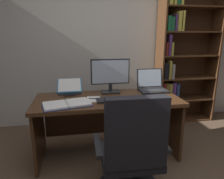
% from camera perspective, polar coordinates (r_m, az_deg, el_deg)
% --- Properties ---
extents(wall_back, '(5.37, 0.12, 2.51)m').
position_cam_1_polar(wall_back, '(3.39, -0.37, 12.15)').
color(wall_back, beige).
rests_on(wall_back, ground).
extents(desk, '(1.64, 0.70, 0.72)m').
position_cam_1_polar(desk, '(2.50, -1.47, -6.14)').
color(desk, '#4C2D19').
rests_on(desk, ground).
extents(bookshelf, '(0.96, 0.34, 2.19)m').
position_cam_1_polar(bookshelf, '(3.54, 18.25, 8.02)').
color(bookshelf, '#4C2D19').
rests_on(bookshelf, ground).
extents(office_chair, '(0.62, 0.60, 0.99)m').
position_cam_1_polar(office_chair, '(1.84, 5.44, -18.21)').
color(office_chair, '#232326').
rests_on(office_chair, ground).
extents(monitor, '(0.48, 0.16, 0.42)m').
position_cam_1_polar(monitor, '(2.54, -0.47, 3.76)').
color(monitor, '#232326').
rests_on(monitor, desk).
extents(laptop, '(0.35, 0.31, 0.27)m').
position_cam_1_polar(laptop, '(2.72, 11.00, 0.91)').
color(laptop, '#232326').
rests_on(laptop, desk).
extents(keyboard, '(0.42, 0.15, 0.02)m').
position_cam_1_polar(keyboard, '(2.26, 0.97, -2.85)').
color(keyboard, '#232326').
rests_on(keyboard, desk).
extents(computer_mouse, '(0.06, 0.10, 0.04)m').
position_cam_1_polar(computer_mouse, '(2.33, 8.23, -2.25)').
color(computer_mouse, '#232326').
rests_on(computer_mouse, desk).
extents(reading_stand_with_book, '(0.29, 0.29, 0.16)m').
position_cam_1_polar(reading_stand_with_book, '(2.61, -11.58, 0.77)').
color(reading_stand_with_book, '#232326').
rests_on(reading_stand_with_book, desk).
extents(open_binder, '(0.53, 0.37, 0.02)m').
position_cam_1_polar(open_binder, '(2.18, -12.31, -3.92)').
color(open_binder, navy).
rests_on(open_binder, desk).
extents(notepad, '(0.17, 0.23, 0.01)m').
position_cam_1_polar(notepad, '(2.31, -5.21, -2.74)').
color(notepad, white).
rests_on(notepad, desk).
extents(pen, '(0.14, 0.05, 0.01)m').
position_cam_1_polar(pen, '(2.31, -4.72, -2.51)').
color(pen, black).
rests_on(pen, notepad).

